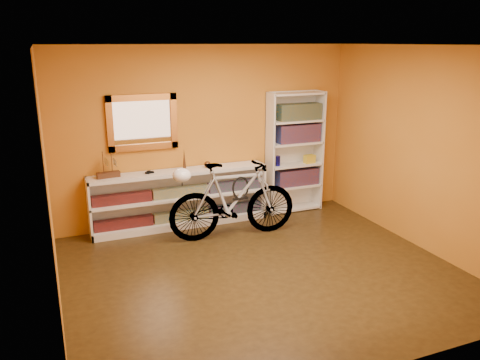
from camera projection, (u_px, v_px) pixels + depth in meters
name	position (u px, v px, depth m)	size (l,w,h in m)	color
floor	(262.00, 272.00, 5.77)	(4.50, 4.00, 0.01)	black
ceiling	(265.00, 45.00, 5.05)	(4.50, 4.00, 0.01)	silver
back_wall	(207.00, 135.00, 7.20)	(4.50, 0.01, 2.60)	#B86D1B
left_wall	(48.00, 188.00, 4.59)	(0.01, 4.00, 2.60)	#B86D1B
right_wall	(423.00, 149.00, 6.23)	(0.01, 4.00, 2.60)	#B86D1B
gilt_mirror	(143.00, 123.00, 6.75)	(0.98, 0.06, 0.78)	#97531B
wall_socket	(262.00, 196.00, 7.79)	(0.09, 0.01, 0.09)	silver
console_unit	(180.00, 199.00, 7.09)	(2.60, 0.35, 0.85)	silver
cd_row_lower	(181.00, 215.00, 7.14)	(2.50, 0.13, 0.14)	black
cd_row_upper	(181.00, 192.00, 7.04)	(2.50, 0.13, 0.14)	#1B557C
model_ship	(108.00, 164.00, 6.56)	(0.31, 0.12, 0.37)	#3A1E10
toy_car	(150.00, 173.00, 6.82)	(0.00, 0.00, 0.00)	black
bronze_ornament	(184.00, 159.00, 6.96)	(0.05, 0.05, 0.31)	#50311B
decorative_orb	(207.00, 164.00, 7.12)	(0.10, 0.10, 0.10)	#50311B
bookcase	(295.00, 152.00, 7.65)	(0.90, 0.30, 1.90)	silver
book_row_a	(297.00, 177.00, 7.78)	(0.70, 0.22, 0.26)	maroon
book_row_b	(298.00, 133.00, 7.59)	(0.70, 0.22, 0.28)	maroon
book_row_c	(299.00, 112.00, 7.50)	(0.70, 0.22, 0.25)	#174350
travel_mug	(278.00, 161.00, 7.56)	(0.07, 0.07, 0.16)	#171596
red_tin	(283.00, 115.00, 7.44)	(0.13, 0.13, 0.17)	maroon
yellow_bag	(309.00, 159.00, 7.74)	(0.17, 0.11, 0.13)	gold
bicycle	(233.00, 200.00, 6.67)	(1.83, 0.47, 1.08)	silver
helmet	(182.00, 175.00, 6.35)	(0.25, 0.24, 0.19)	white
u_lock	(241.00, 188.00, 6.66)	(0.25, 0.25, 0.03)	black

